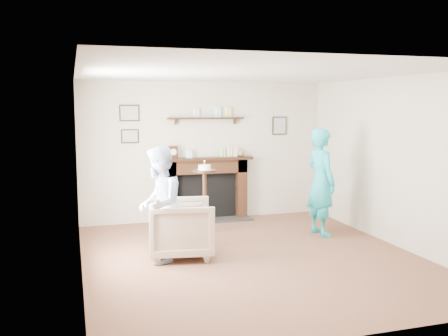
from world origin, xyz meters
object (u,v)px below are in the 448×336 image
Objects in this scene: armchair at (182,256)px; pedestal_table at (205,189)px; woman at (320,234)px; man at (160,261)px.

armchair is 1.42m from pedestal_table.
pedestal_table is at bearing -20.90° from armchair.
pedestal_table reaches higher than armchair.
woman reaches higher than armchair.
armchair is 2.44m from woman.
armchair is at bearing 96.18° from woman.
armchair is 0.35m from man.
woman reaches higher than man.
man is (-0.33, -0.13, 0.00)m from armchair.
pedestal_table is (0.93, 1.18, 0.74)m from man.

